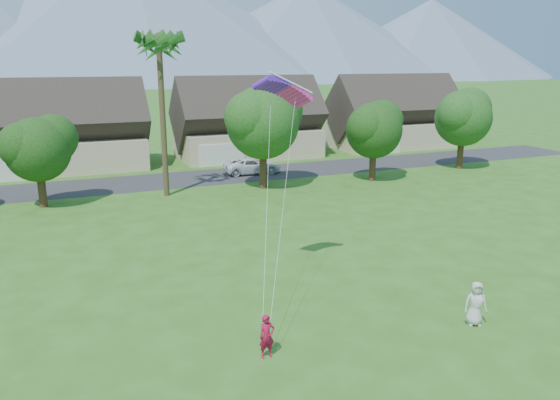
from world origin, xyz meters
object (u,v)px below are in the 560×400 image
kite_flyer (267,336)px  parked_car (252,166)px  parafoil_kite (283,88)px  watcher (476,303)px

kite_flyer → parked_car: 32.99m
parked_car → parafoil_kite: (-7.45, -24.94, 8.44)m
parked_car → watcher: bearing=-179.0°
parked_car → parafoil_kite: bearing=168.1°
parafoil_kite → parked_car: bearing=56.4°
watcher → parked_car: bearing=110.0°
watcher → parafoil_kite: bearing=150.5°
watcher → parked_car: (2.08, 32.12, -0.17)m
parked_car → parafoil_kite: 27.36m
kite_flyer → parafoil_kite: 10.96m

